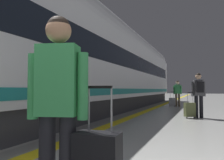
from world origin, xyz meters
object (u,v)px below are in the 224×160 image
(traveller_foreground, at_px, (58,99))
(suitcase_mid, at_px, (172,102))
(suitcase_near, at_px, (190,110))
(passenger_mid, at_px, (178,91))
(passenger_near, at_px, (199,91))
(high_speed_train, at_px, (71,53))

(traveller_foreground, xyz_separation_m, suitcase_mid, (-0.61, 12.77, -0.70))
(suitcase_near, bearing_deg, traveller_foreground, -95.62)
(traveller_foreground, bearing_deg, passenger_mid, 91.30)
(traveller_foreground, distance_m, passenger_near, 7.49)
(suitcase_near, bearing_deg, suitcase_mid, 103.32)
(traveller_foreground, relative_size, passenger_near, 1.01)
(suitcase_near, bearing_deg, high_speed_train, -159.54)
(suitcase_near, xyz_separation_m, passenger_mid, (-1.00, 5.70, 0.63))
(passenger_near, height_order, passenger_mid, passenger_near)
(passenger_near, relative_size, suitcase_near, 1.76)
(suitcase_near, bearing_deg, passenger_near, 34.02)
(passenger_mid, bearing_deg, traveller_foreground, -88.70)
(passenger_near, height_order, suitcase_near, passenger_near)
(suitcase_near, relative_size, passenger_mid, 0.59)
(suitcase_near, relative_size, suitcase_mid, 1.04)
(high_speed_train, bearing_deg, passenger_mid, 66.09)
(traveller_foreground, height_order, passenger_mid, traveller_foreground)
(passenger_near, xyz_separation_m, passenger_mid, (-1.33, 5.48, -0.06))
(suitcase_mid, bearing_deg, suitcase_near, -76.68)
(high_speed_train, bearing_deg, suitcase_near, 20.46)
(passenger_near, distance_m, passenger_mid, 5.64)
(high_speed_train, xyz_separation_m, passenger_near, (4.55, 1.80, -1.49))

